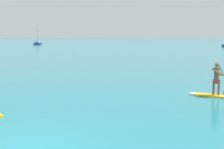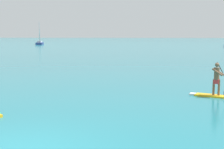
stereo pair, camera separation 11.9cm
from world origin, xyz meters
The scene contains 2 objects.
paddleboarder_far_right centered at (6.90, 8.20, 0.42)m, with size 2.92×1.54×1.76m.
sailboat_left_horizon centered at (-27.04, 81.42, 0.76)m, with size 2.83×5.90×6.21m.
Camera 1 is at (3.31, -8.19, 3.12)m, focal length 52.72 mm.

